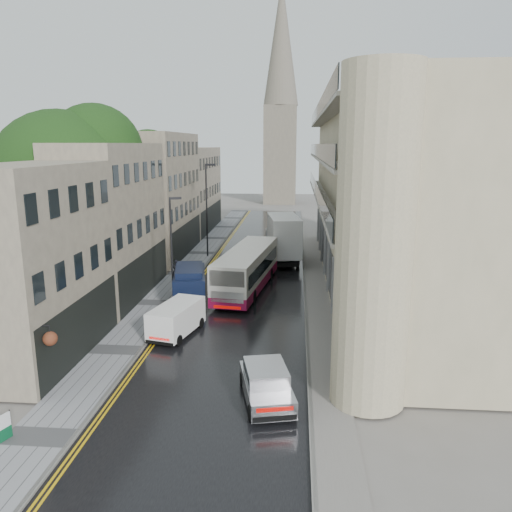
# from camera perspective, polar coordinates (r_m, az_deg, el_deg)

# --- Properties ---
(ground) EXTENTS (200.00, 200.00, 0.00)m
(ground) POSITION_cam_1_polar(r_m,az_deg,el_deg) (18.05, -9.43, -25.27)
(ground) COLOR slate
(ground) RESTS_ON ground
(road) EXTENTS (9.00, 85.00, 0.02)m
(road) POSITION_cam_1_polar(r_m,az_deg,el_deg) (42.88, -0.56, -2.26)
(road) COLOR black
(road) RESTS_ON ground
(left_sidewalk) EXTENTS (2.70, 85.00, 0.12)m
(left_sidewalk) POSITION_cam_1_polar(r_m,az_deg,el_deg) (43.78, -8.21, -2.01)
(left_sidewalk) COLOR gray
(left_sidewalk) RESTS_ON ground
(right_sidewalk) EXTENTS (1.80, 85.00, 0.12)m
(right_sidewalk) POSITION_cam_1_polar(r_m,az_deg,el_deg) (42.73, 6.68, -2.33)
(right_sidewalk) COLOR slate
(right_sidewalk) RESTS_ON ground
(old_shop_row) EXTENTS (4.50, 56.00, 12.00)m
(old_shop_row) POSITION_cam_1_polar(r_m,az_deg,el_deg) (46.00, -12.15, 6.08)
(old_shop_row) COLOR gray
(old_shop_row) RESTS_ON ground
(modern_block) EXTENTS (8.00, 40.00, 14.00)m
(modern_block) POSITION_cam_1_polar(r_m,az_deg,el_deg) (40.49, 13.99, 6.55)
(modern_block) COLOR beige
(modern_block) RESTS_ON ground
(church_spire) EXTENTS (6.40, 6.40, 40.00)m
(church_spire) POSITION_cam_1_polar(r_m,az_deg,el_deg) (96.23, 2.85, 17.99)
(church_spire) COLOR slate
(church_spire) RESTS_ON ground
(tree_near) EXTENTS (10.56, 10.56, 13.89)m
(tree_near) POSITION_cam_1_polar(r_m,az_deg,el_deg) (37.72, -21.06, 5.57)
(tree_near) COLOR black
(tree_near) RESTS_ON ground
(tree_far) EXTENTS (9.24, 9.24, 12.46)m
(tree_far) POSITION_cam_1_polar(r_m,az_deg,el_deg) (49.66, -14.23, 6.71)
(tree_far) COLOR black
(tree_far) RESTS_ON ground
(cream_bus) EXTENTS (4.16, 11.91, 3.18)m
(cream_bus) POSITION_cam_1_polar(r_m,az_deg,el_deg) (35.64, -4.13, -2.73)
(cream_bus) COLOR silver
(cream_bus) RESTS_ON road
(white_lorry) EXTENTS (3.85, 8.90, 4.52)m
(white_lorry) POSITION_cam_1_polar(r_m,az_deg,el_deg) (45.58, 1.88, 1.56)
(white_lorry) COLOR silver
(white_lorry) RESTS_ON road
(silver_hatchback) EXTENTS (2.79, 4.62, 1.62)m
(silver_hatchback) POSITION_cam_1_polar(r_m,az_deg,el_deg) (21.10, -0.56, -16.32)
(silver_hatchback) COLOR #99989D
(silver_hatchback) RESTS_ON road
(white_van) EXTENTS (2.77, 4.55, 1.92)m
(white_van) POSITION_cam_1_polar(r_m,az_deg,el_deg) (29.14, -11.88, -7.84)
(white_van) COLOR white
(white_van) RESTS_ON road
(navy_van) EXTENTS (3.11, 5.66, 2.73)m
(navy_van) POSITION_cam_1_polar(r_m,az_deg,el_deg) (34.05, -9.30, -4.00)
(navy_van) COLOR black
(navy_van) RESTS_ON road
(pedestrian) EXTENTS (0.77, 0.60, 1.85)m
(pedestrian) POSITION_cam_1_polar(r_m,az_deg,el_deg) (40.89, -9.12, -1.66)
(pedestrian) COLOR black
(pedestrian) RESTS_ON left_sidewalk
(lamp_post_near) EXTENTS (0.85, 0.45, 7.43)m
(lamp_post_near) POSITION_cam_1_polar(r_m,az_deg,el_deg) (34.68, -9.62, 0.47)
(lamp_post_near) COLOR black
(lamp_post_near) RESTS_ON left_sidewalk
(lamp_post_far) EXTENTS (1.03, 0.26, 9.07)m
(lamp_post_far) POSITION_cam_1_polar(r_m,az_deg,el_deg) (49.28, -5.65, 5.14)
(lamp_post_far) COLOR black
(lamp_post_far) RESTS_ON left_sidewalk
(estate_sign) EXTENTS (0.28, 0.61, 1.03)m
(estate_sign) POSITION_cam_1_polar(r_m,az_deg,el_deg) (22.01, -26.87, -17.06)
(estate_sign) COLOR silver
(estate_sign) RESTS_ON left_sidewalk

